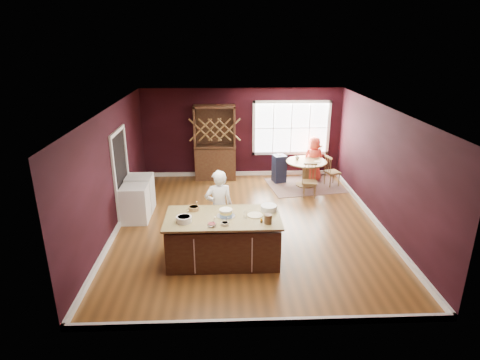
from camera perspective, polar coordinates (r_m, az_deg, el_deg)
name	(u,v)px	position (r m, az deg, el deg)	size (l,w,h in m)	color
room_shell	(249,169)	(8.89, 1.27, 1.54)	(7.00, 7.00, 7.00)	brown
window	(291,128)	(12.35, 7.30, 7.36)	(2.36, 0.10, 1.66)	white
doorway	(122,176)	(9.85, -16.49, 0.56)	(0.08, 1.26, 2.13)	white
kitchen_island	(223,239)	(7.82, -2.40, -8.44)	(2.18, 1.14, 0.92)	#3A1B13
dining_table	(306,168)	(11.72, 9.37, 1.67)	(1.16, 1.16, 0.75)	brown
baker	(219,207)	(8.29, -3.02, -3.90)	(0.59, 0.39, 1.62)	white
layer_cake	(226,213)	(7.60, -2.02, -4.68)	(0.35, 0.35, 0.14)	white
bowl_blue	(184,219)	(7.45, -7.96, -5.54)	(0.28, 0.28, 0.11)	white
bowl_yellow	(194,208)	(7.90, -6.59, -4.03)	(0.21, 0.21, 0.08)	#A18252
bowl_pink	(212,225)	(7.24, -4.02, -6.38)	(0.17, 0.17, 0.06)	silver
bowl_olive	(225,224)	(7.27, -2.19, -6.23)	(0.15, 0.15, 0.05)	#F1EACA
drinking_glass	(245,215)	(7.52, 0.77, -4.94)	(0.07, 0.07, 0.14)	white
dinner_plate	(255,215)	(7.64, 2.15, -5.02)	(0.30, 0.30, 0.02)	#FFF9BF
white_tub	(269,208)	(7.86, 4.12, -3.99)	(0.32, 0.32, 0.11)	silver
stoneware_crock	(268,219)	(7.32, 4.01, -5.55)	(0.15, 0.15, 0.17)	brown
toy_figurine	(261,220)	(7.37, 3.07, -5.75)	(0.05, 0.05, 0.08)	#EA9A01
rug	(305,185)	(11.89, 9.23, -0.75)	(2.08, 1.61, 0.01)	brown
chair_east	(332,171)	(11.89, 13.01, 1.31)	(0.39, 0.37, 0.92)	brown
chair_south	(310,181)	(10.96, 9.91, -0.09)	(0.38, 0.36, 0.91)	#995E30
chair_north	(313,160)	(12.56, 10.30, 2.83)	(0.44, 0.42, 1.05)	#935A32
seated_woman	(313,159)	(12.17, 10.41, 2.98)	(0.66, 0.43, 1.35)	#EB4833
high_chair	(279,168)	(11.95, 5.59, 1.70)	(0.35, 0.35, 0.87)	black
toddler	(279,156)	(11.84, 5.55, 3.43)	(0.18, 0.14, 0.26)	#8CA5BF
table_plate	(317,162)	(11.63, 10.88, 2.59)	(0.19, 0.19, 0.01)	beige
table_cup	(297,158)	(11.75, 8.14, 3.13)	(0.12, 0.12, 0.09)	beige
hutch	(215,143)	(12.03, -3.57, 5.28)	(1.22, 0.51, 2.24)	#3B230F
washer	(135,204)	(9.69, -14.69, -3.32)	(0.60, 0.58, 0.87)	silver
dryer	(140,193)	(10.26, -13.98, -1.84)	(0.62, 0.60, 0.90)	silver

